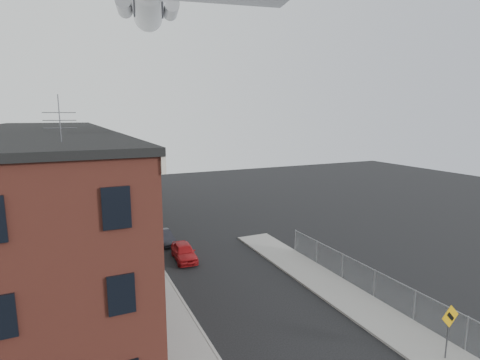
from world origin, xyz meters
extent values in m
cube|color=gray|center=(-5.50, 24.00, 0.06)|extent=(3.00, 62.00, 0.12)
cube|color=gray|center=(5.50, 6.00, 0.06)|extent=(3.00, 26.00, 0.12)
cube|color=gray|center=(-4.05, 24.00, 0.07)|extent=(0.15, 62.00, 0.14)
cube|color=gray|center=(4.05, 6.00, 0.07)|extent=(0.15, 26.00, 0.14)
cube|color=#341410|center=(-12.00, 7.00, 5.00)|extent=(10.00, 12.00, 10.00)
cube|color=black|center=(-12.00, 7.00, 10.15)|extent=(10.30, 12.30, 0.30)
cube|color=beige|center=(-6.92, 7.00, 9.70)|extent=(0.16, 12.20, 0.60)
cylinder|color=#515156|center=(-10.00, 5.00, 11.15)|extent=(0.04, 0.04, 2.00)
cube|color=slate|center=(-12.00, 16.50, 5.00)|extent=(10.00, 7.00, 10.00)
cube|color=black|center=(-12.00, 16.50, 10.15)|extent=(10.25, 7.00, 0.30)
cube|color=gray|center=(-6.10, 16.50, 0.55)|extent=(1.80, 6.40, 0.25)
cube|color=beige|center=(-6.10, 16.50, 2.75)|extent=(1.90, 6.50, 0.15)
cube|color=#6C6356|center=(-12.00, 23.50, 5.00)|extent=(10.00, 7.00, 10.00)
cube|color=black|center=(-12.00, 23.50, 10.15)|extent=(10.25, 7.00, 0.30)
cube|color=gray|center=(-6.10, 23.50, 0.55)|extent=(1.80, 6.40, 0.25)
cube|color=beige|center=(-6.10, 23.50, 2.75)|extent=(1.90, 6.50, 0.15)
cube|color=slate|center=(-12.00, 30.50, 5.00)|extent=(10.00, 7.00, 10.00)
cube|color=black|center=(-12.00, 30.50, 10.15)|extent=(10.25, 7.00, 0.30)
cube|color=gray|center=(-6.10, 30.50, 0.55)|extent=(1.80, 6.40, 0.25)
cube|color=beige|center=(-6.10, 30.50, 2.75)|extent=(1.90, 6.50, 0.15)
cube|color=#6C6356|center=(-12.00, 37.50, 5.00)|extent=(10.00, 7.00, 10.00)
cube|color=black|center=(-12.00, 37.50, 10.15)|extent=(10.25, 7.00, 0.30)
cube|color=gray|center=(-6.10, 37.50, 0.55)|extent=(1.80, 6.40, 0.25)
cube|color=beige|center=(-6.10, 37.50, 2.75)|extent=(1.90, 6.50, 0.15)
cube|color=slate|center=(-12.00, 44.50, 5.00)|extent=(10.00, 7.00, 10.00)
cube|color=black|center=(-12.00, 44.50, 10.15)|extent=(10.25, 7.00, 0.30)
cube|color=gray|center=(-6.10, 44.50, 0.55)|extent=(1.80, 6.40, 0.25)
cube|color=beige|center=(-6.10, 44.50, 2.75)|extent=(1.90, 6.50, 0.15)
cylinder|color=gray|center=(7.00, -1.00, 0.95)|extent=(0.06, 0.06, 1.90)
cylinder|color=gray|center=(7.00, 2.00, 0.95)|extent=(0.06, 0.06, 1.90)
cylinder|color=gray|center=(7.00, 5.00, 0.95)|extent=(0.06, 0.06, 1.90)
cylinder|color=gray|center=(7.00, 8.00, 0.95)|extent=(0.06, 0.06, 1.90)
cylinder|color=gray|center=(7.00, 11.00, 0.95)|extent=(0.06, 0.06, 1.90)
cylinder|color=gray|center=(7.00, 14.00, 0.95)|extent=(0.06, 0.06, 1.90)
cube|color=gray|center=(7.00, 5.00, 1.85)|extent=(0.04, 18.00, 0.04)
cube|color=gray|center=(7.00, 5.00, 0.95)|extent=(0.02, 18.00, 1.80)
cylinder|color=#515156|center=(5.60, -1.00, 1.30)|extent=(0.07, 0.07, 2.60)
cube|color=#EDAA0C|center=(5.60, -1.04, 2.25)|extent=(1.10, 0.03, 1.10)
cube|color=black|center=(5.60, -1.06, 2.25)|extent=(0.52, 0.02, 0.52)
cylinder|color=black|center=(-5.60, 18.00, 4.50)|extent=(0.26, 0.26, 9.00)
cube|color=black|center=(-5.60, 18.00, 8.30)|extent=(1.80, 0.12, 0.12)
cylinder|color=black|center=(-6.30, 18.00, 8.50)|extent=(0.08, 0.08, 0.25)
cylinder|color=black|center=(-4.90, 18.00, 8.50)|extent=(0.08, 0.08, 0.25)
cylinder|color=black|center=(-5.40, 28.00, 1.20)|extent=(0.24, 0.24, 2.40)
sphere|color=#194713|center=(-5.40, 28.00, 3.60)|extent=(3.20, 3.20, 3.20)
sphere|color=#194713|center=(-4.90, 27.70, 3.04)|extent=(2.24, 2.24, 2.24)
imported|color=#A81519|center=(-2.03, 16.09, 0.67)|extent=(1.85, 4.05, 1.35)
imported|color=black|center=(-2.62, 20.59, 0.60)|extent=(1.57, 3.73, 1.20)
imported|color=slate|center=(-3.10, 34.04, 0.62)|extent=(2.10, 4.40, 1.24)
cone|color=white|center=(-0.76, 32.49, 21.94)|extent=(3.58, 3.43, 3.07)
cylinder|color=#939399|center=(-3.68, 29.65, 22.13)|extent=(2.26, 4.07, 1.54)
cylinder|color=#939399|center=(0.84, 28.75, 22.13)|extent=(2.26, 4.07, 1.54)
camera|label=1|loc=(-9.77, -11.37, 11.35)|focal=28.00mm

